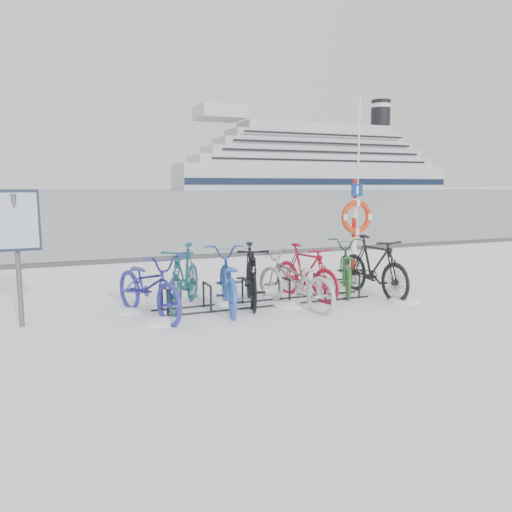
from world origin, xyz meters
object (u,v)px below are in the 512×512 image
Objects in this scene: cruise_ferry at (314,165)px; bike_rack at (266,294)px; info_board at (16,229)px; lifebuoy_station at (356,217)px.

bike_rack is at bearing -118.64° from cruise_ferry.
info_board is 7.16m from lifebuoy_station.
cruise_ferry is at bearing 61.36° from bike_rack.
lifebuoy_station is 0.03× the size of cruise_ferry.
lifebuoy_station is (3.00, 1.79, 1.19)m from bike_rack.
cruise_ferry reaches higher than bike_rack.
info_board is at bearing -119.54° from cruise_ferry.
info_board is 221.23m from cruise_ferry.
bike_rack is 0.03× the size of cruise_ferry.
bike_rack is 4.14m from info_board.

